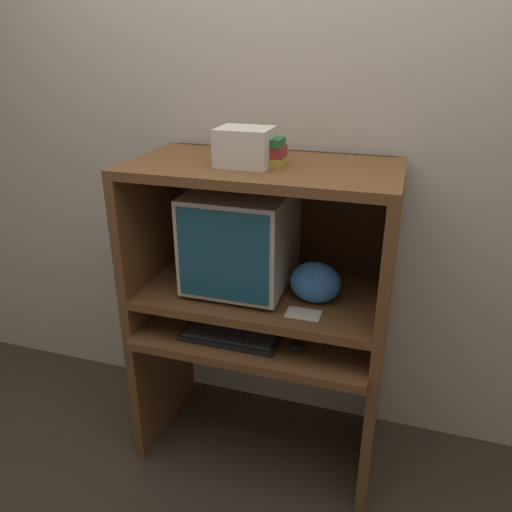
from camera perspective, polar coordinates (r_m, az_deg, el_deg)
The scene contains 12 objects.
ground_plane at distance 2.36m, azimuth -1.52°, elevation -24.63°, with size 12.00×12.00×0.00m, color #3D3328.
wall_back at distance 2.21m, azimuth 3.37°, elevation 11.60°, with size 6.00×0.06×2.60m.
desk_base at distance 2.24m, azimuth 0.36°, elevation -13.28°, with size 1.02×0.59×0.65m.
desk_monitor_shelf at distance 2.08m, azimuth 0.73°, elevation -4.52°, with size 1.02×0.56×0.16m.
hutch_upper at distance 1.96m, azimuth 1.06°, elevation 6.05°, with size 1.02×0.56×0.52m.
crt_monitor at distance 2.02m, azimuth -1.63°, elevation 2.18°, with size 0.39×0.45×0.41m.
keyboard at distance 2.02m, azimuth -2.98°, elevation -9.13°, with size 0.40×0.16×0.03m.
mouse at distance 1.96m, azimuth 4.73°, elevation -10.28°, with size 0.06×0.04×0.03m.
snack_bag at distance 1.94m, azimuth 6.81°, elevation -3.02°, with size 0.20×0.15×0.16m.
book_stack at distance 1.85m, azimuth 1.01°, elevation 11.79°, with size 0.15×0.11×0.10m.
paper_card at distance 1.88m, azimuth 5.43°, elevation -6.61°, with size 0.13×0.08×0.00m.
storage_box at distance 1.84m, azimuth -1.27°, elevation 12.37°, with size 0.19×0.17×0.14m.
Camera 1 is at (0.53, -1.49, 1.75)m, focal length 35.00 mm.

